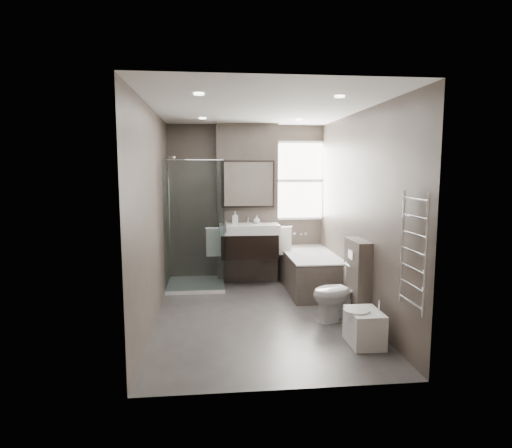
{
  "coord_description": "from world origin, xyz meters",
  "views": [
    {
      "loc": [
        -0.6,
        -5.29,
        1.87
      ],
      "look_at": [
        -0.02,
        0.15,
        1.17
      ],
      "focal_mm": 30.0,
      "sensor_mm": 36.0,
      "label": 1
    }
  ],
  "objects": [
    {
      "name": "cistern_box",
      "position": [
        1.21,
        -0.25,
        0.5
      ],
      "size": [
        0.19,
        0.55,
        1.0
      ],
      "color": "#4F453E",
      "rests_on": "ground"
    },
    {
      "name": "towel_right",
      "position": [
        0.56,
        1.4,
        0.72
      ],
      "size": [
        0.24,
        0.06,
        0.44
      ],
      "primitive_type": "cube",
      "color": "white",
      "rests_on": "vanity_pier"
    },
    {
      "name": "soap_bottle_b",
      "position": [
        0.13,
        1.47,
        1.06
      ],
      "size": [
        0.1,
        0.1,
        0.13
      ],
      "primitive_type": "imported",
      "color": "white",
      "rests_on": "vanity"
    },
    {
      "name": "towel_left",
      "position": [
        -0.56,
        1.4,
        0.72
      ],
      "size": [
        0.24,
        0.06,
        0.44
      ],
      "primitive_type": "cube",
      "color": "white",
      "rests_on": "vanity_pier"
    },
    {
      "name": "vanity_pier",
      "position": [
        0.0,
        1.77,
        1.3
      ],
      "size": [
        1.0,
        0.25,
        2.6
      ],
      "primitive_type": "cube",
      "color": "#4F453E",
      "rests_on": "ground"
    },
    {
      "name": "room",
      "position": [
        0.0,
        0.0,
        1.3
      ],
      "size": [
        2.7,
        3.9,
        2.7
      ],
      "color": "#464241",
      "rests_on": "ground"
    },
    {
      "name": "mirror_cabinet",
      "position": [
        0.0,
        1.61,
        1.63
      ],
      "size": [
        0.86,
        0.08,
        0.76
      ],
      "color": "black",
      "rests_on": "vanity_pier"
    },
    {
      "name": "shower_enclosure",
      "position": [
        -0.75,
        1.35,
        0.49
      ],
      "size": [
        0.9,
        0.9,
        2.0
      ],
      "color": "white",
      "rests_on": "ground"
    },
    {
      "name": "bathtub",
      "position": [
        0.92,
        1.1,
        0.32
      ],
      "size": [
        0.75,
        1.6,
        0.57
      ],
      "color": "#4F453E",
      "rests_on": "ground"
    },
    {
      "name": "toilet",
      "position": [
        0.97,
        -0.28,
        0.35
      ],
      "size": [
        0.76,
        0.56,
        0.7
      ],
      "primitive_type": "imported",
      "rotation": [
        0.0,
        0.0,
        -1.29
      ],
      "color": "white",
      "rests_on": "ground"
    },
    {
      "name": "bidet",
      "position": [
        1.01,
        -1.04,
        0.2
      ],
      "size": [
        0.4,
        0.46,
        0.49
      ],
      "color": "white",
      "rests_on": "ground"
    },
    {
      "name": "towel_radiator",
      "position": [
        1.25,
        -1.6,
        1.12
      ],
      "size": [
        0.03,
        0.49,
        1.1
      ],
      "color": "silver",
      "rests_on": "room"
    },
    {
      "name": "vanity",
      "position": [
        0.0,
        1.43,
        0.74
      ],
      "size": [
        0.95,
        0.47,
        0.66
      ],
      "color": "black",
      "rests_on": "vanity_pier"
    },
    {
      "name": "soap_bottle_a",
      "position": [
        -0.22,
        1.48,
        1.1
      ],
      "size": [
        0.09,
        0.09,
        0.2
      ],
      "primitive_type": "imported",
      "color": "white",
      "rests_on": "vanity"
    },
    {
      "name": "window",
      "position": [
        0.9,
        1.88,
        1.68
      ],
      "size": [
        0.98,
        0.06,
        1.33
      ],
      "color": "white",
      "rests_on": "room"
    }
  ]
}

